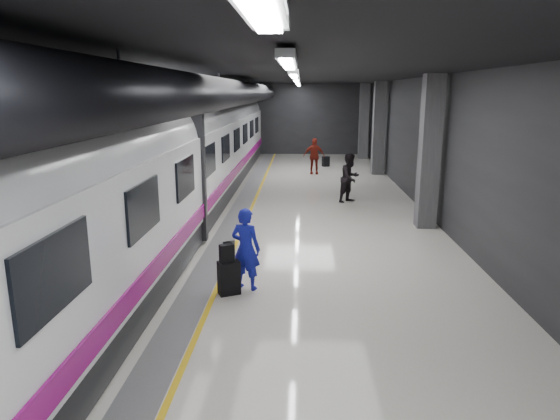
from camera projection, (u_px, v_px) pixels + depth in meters
ground at (271, 244)px, 13.42m from camera, size 40.00×40.00×0.00m
platform_hall at (262, 109)px, 13.54m from camera, size 10.02×40.02×4.51m
train at (148, 167)px, 13.07m from camera, size 3.05×38.00×4.05m
traveler_main at (246, 249)px, 10.21m from camera, size 0.73×0.59×1.72m
suitcase_main at (229, 278)px, 10.05m from camera, size 0.49×0.42×0.69m
shoulder_bag at (227, 253)px, 9.89m from camera, size 0.31×0.26×0.37m
traveler_far_a at (350, 178)px, 18.35m from camera, size 1.12×1.11×1.82m
traveler_far_b at (314, 156)px, 24.72m from camera, size 1.06×0.46×1.78m
suitcase_far at (326, 161)px, 27.30m from camera, size 0.44×0.38×0.55m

